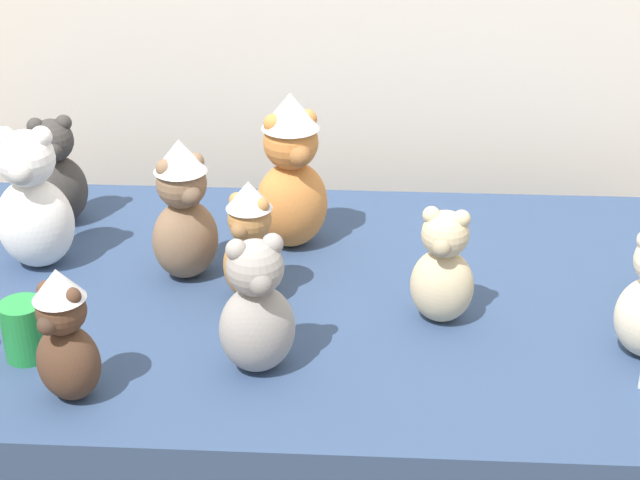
% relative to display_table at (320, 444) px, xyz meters
% --- Properties ---
extents(display_table, '(1.85, 0.98, 0.77)m').
position_rel_display_table_xyz_m(display_table, '(0.00, 0.00, 0.00)').
color(display_table, navy).
rests_on(display_table, ground_plane).
extents(teddy_bear_mocha, '(0.18, 0.17, 0.30)m').
position_rel_display_table_xyz_m(teddy_bear_mocha, '(-0.28, 0.06, 0.53)').
color(teddy_bear_mocha, '#7F6047').
rests_on(teddy_bear_mocha, display_table).
extents(teddy_bear_snow, '(0.17, 0.15, 0.31)m').
position_rel_display_table_xyz_m(teddy_bear_snow, '(-0.59, 0.08, 0.53)').
color(teddy_bear_snow, white).
rests_on(teddy_bear_snow, display_table).
extents(teddy_bear_charcoal, '(0.16, 0.15, 0.26)m').
position_rel_display_table_xyz_m(teddy_bear_charcoal, '(-0.61, 0.28, 0.50)').
color(teddy_bear_charcoal, '#383533').
rests_on(teddy_bear_charcoal, display_table).
extents(teddy_bear_ginger, '(0.20, 0.19, 0.35)m').
position_rel_display_table_xyz_m(teddy_bear_ginger, '(-0.07, 0.20, 0.55)').
color(teddy_bear_ginger, '#D17F3D').
rests_on(teddy_bear_ginger, display_table).
extents(teddy_bear_caramel, '(0.14, 0.14, 0.25)m').
position_rel_display_table_xyz_m(teddy_bear_caramel, '(-0.13, -0.03, 0.51)').
color(teddy_bear_caramel, '#B27A42').
rests_on(teddy_bear_caramel, display_table).
extents(teddy_bear_sand, '(0.14, 0.13, 0.24)m').
position_rel_display_table_xyz_m(teddy_bear_sand, '(0.23, -0.09, 0.49)').
color(teddy_bear_sand, '#CCB78E').
rests_on(teddy_bear_sand, display_table).
extents(teddy_bear_cocoa, '(0.14, 0.13, 0.25)m').
position_rel_display_table_xyz_m(teddy_bear_cocoa, '(-0.40, -0.36, 0.51)').
color(teddy_bear_cocoa, '#4C3323').
rests_on(teddy_bear_cocoa, display_table).
extents(teddy_bear_ash, '(0.16, 0.15, 0.26)m').
position_rel_display_table_xyz_m(teddy_bear_ash, '(-0.09, -0.26, 0.51)').
color(teddy_bear_ash, gray).
rests_on(teddy_bear_ash, display_table).
extents(party_cup_green, '(0.08, 0.08, 0.11)m').
position_rel_display_table_xyz_m(party_cup_green, '(-0.51, -0.25, 0.44)').
color(party_cup_green, '#238C3D').
rests_on(party_cup_green, display_table).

